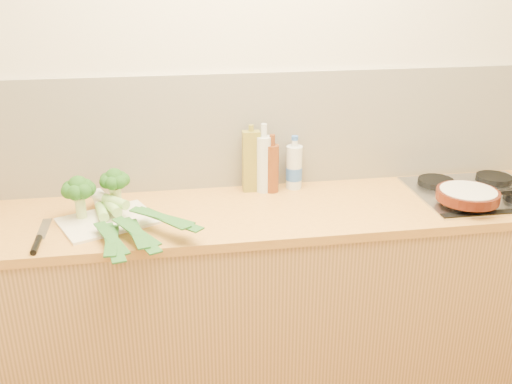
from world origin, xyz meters
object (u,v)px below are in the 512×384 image
Objects in this scene: chopping_board at (108,221)px; skillet at (468,195)px; gas_hob at (478,192)px; chefs_knife at (38,241)px.

chopping_board is 1.54m from skillet.
gas_hob is 1.93m from chefs_knife.
chopping_board is at bearing 30.60° from chefs_knife.
chopping_board is at bearing 173.48° from skillet.
gas_hob reaches higher than chopping_board.
gas_hob is 1.67m from chopping_board.
skillet is (-0.13, -0.14, 0.05)m from gas_hob.
chopping_board is 1.13× the size of chefs_knife.
skillet is (1.54, -0.10, 0.06)m from chopping_board.
skillet reaches higher than gas_hob.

